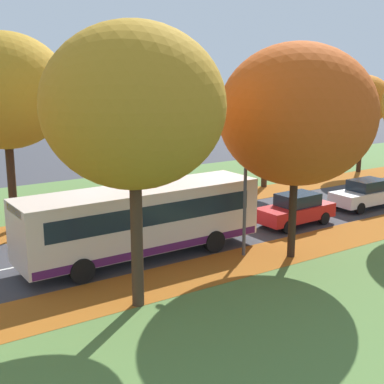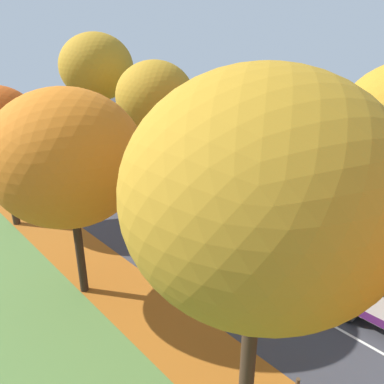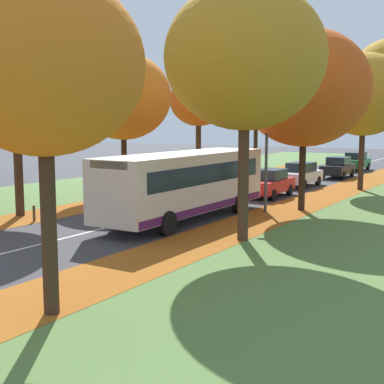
# 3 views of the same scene
# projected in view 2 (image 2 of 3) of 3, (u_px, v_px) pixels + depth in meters

# --- Properties ---
(leaf_litter_left) EXTENTS (2.80, 60.00, 0.00)m
(leaf_litter_left) POSITION_uv_depth(u_px,v_px,m) (143.00, 307.00, 14.84)
(leaf_litter_left) COLOR #9E5619
(leaf_litter_left) RESTS_ON grass_verge_left
(grass_verge_right) EXTENTS (12.00, 90.00, 0.01)m
(grass_verge_right) POSITION_uv_depth(u_px,v_px,m) (250.00, 185.00, 27.57)
(grass_verge_right) COLOR #517538
(grass_verge_right) RESTS_ON ground
(leaf_litter_right) EXTENTS (2.80, 60.00, 0.00)m
(leaf_litter_right) POSITION_uv_depth(u_px,v_px,m) (280.00, 233.00, 20.58)
(leaf_litter_right) COLOR #9E5619
(leaf_litter_right) RESTS_ON grass_verge_right
(road_centre_line) EXTENTS (0.12, 80.00, 0.01)m
(road_centre_line) POSITION_uv_depth(u_px,v_px,m) (148.00, 222.00, 21.84)
(road_centre_line) COLOR silver
(road_centre_line) RESTS_ON ground
(tree_left_near) EXTENTS (6.04, 6.04, 9.46)m
(tree_left_near) POSITION_uv_depth(u_px,v_px,m) (260.00, 195.00, 7.99)
(tree_left_near) COLOR #382619
(tree_left_near) RESTS_ON ground
(tree_left_mid) EXTENTS (5.66, 5.66, 8.37)m
(tree_left_mid) POSITION_uv_depth(u_px,v_px,m) (68.00, 158.00, 13.68)
(tree_left_mid) COLOR black
(tree_left_mid) RESTS_ON ground
(tree_right_mid) EXTENTS (6.30, 6.30, 8.80)m
(tree_right_mid) POSITION_uv_depth(u_px,v_px,m) (255.00, 116.00, 20.66)
(tree_right_mid) COLOR black
(tree_right_mid) RESTS_ON ground
(tree_right_far) EXTENTS (5.76, 5.76, 8.64)m
(tree_right_far) POSITION_uv_depth(u_px,v_px,m) (155.00, 97.00, 27.45)
(tree_right_far) COLOR #382619
(tree_right_far) RESTS_ON ground
(tree_right_distant) EXTENTS (6.37, 6.37, 10.62)m
(tree_right_distant) POSITION_uv_depth(u_px,v_px,m) (97.00, 67.00, 32.50)
(tree_right_distant) COLOR #422D1E
(tree_right_distant) RESTS_ON ground
(streetlamp_right) EXTENTS (1.89, 0.28, 6.00)m
(streetlamp_right) POSITION_uv_depth(u_px,v_px,m) (257.00, 167.00, 19.44)
(streetlamp_right) COLOR #47474C
(streetlamp_right) RESTS_ON ground
(bus) EXTENTS (2.73, 10.42, 2.98)m
(bus) POSITION_uv_depth(u_px,v_px,m) (293.00, 239.00, 16.50)
(bus) COLOR beige
(bus) RESTS_ON ground
(car_red_lead) EXTENTS (1.87, 4.25, 1.62)m
(car_red_lead) POSITION_uv_depth(u_px,v_px,m) (171.00, 199.00, 22.93)
(car_red_lead) COLOR #B21919
(car_red_lead) RESTS_ON ground
(car_white_following) EXTENTS (1.86, 4.24, 1.62)m
(car_white_following) POSITION_uv_depth(u_px,v_px,m) (117.00, 177.00, 26.71)
(car_white_following) COLOR silver
(car_white_following) RESTS_ON ground
(car_black_third_in_line) EXTENTS (1.87, 4.25, 1.62)m
(car_black_third_in_line) POSITION_uv_depth(u_px,v_px,m) (77.00, 155.00, 31.81)
(car_black_third_in_line) COLOR black
(car_black_third_in_line) RESTS_ON ground
(car_green_fourth_in_line) EXTENTS (1.81, 4.21, 1.62)m
(car_green_fourth_in_line) POSITION_uv_depth(u_px,v_px,m) (38.00, 141.00, 36.32)
(car_green_fourth_in_line) COLOR #1E6038
(car_green_fourth_in_line) RESTS_ON ground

